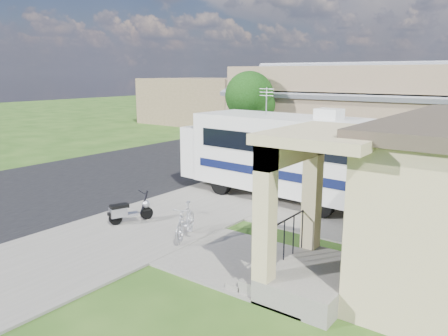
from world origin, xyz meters
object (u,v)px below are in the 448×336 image
Objects in this scene: bicycle at (185,223)px; pickup_truck at (254,133)px; shrub at (395,206)px; van at (301,123)px; scooter at (128,211)px; garden_hose at (285,260)px; motorhome at (281,153)px.

pickup_truck is at bearing 91.80° from bicycle.
bicycle is 0.26× the size of pickup_truck.
shrub is 0.36× the size of van.
bicycle is at bearing 120.82° from pickup_truck.
scooter is at bearing 112.87° from pickup_truck.
bicycle is at bearing -174.75° from garden_hose.
pickup_truck reaches higher than scooter.
shrub is at bearing -48.85° from van.
garden_hose is (-1.81, -2.34, -1.10)m from shrub.
shrub reaches higher than bicycle.
shrub is at bearing 52.26° from garden_hose.
pickup_truck is at bearing 129.83° from scooter.
motorhome reaches higher than bicycle.
scooter is at bearing -110.76° from motorhome.
pickup_truck is at bearing 130.69° from motorhome.
shrub is 3.16m from garden_hose.
van is 17.21× the size of garden_hose.
scooter is (-2.28, -5.19, -1.27)m from motorhome.
bicycle is at bearing -63.44° from van.
garden_hose is (2.94, 0.27, -0.39)m from bicycle.
garden_hose is at bearing -56.26° from motorhome.
van is (-4.66, 20.43, 0.51)m from scooter.
van is 22.33m from garden_hose.
pickup_truck is (-6.74, 13.89, 0.38)m from bicycle.
shrub is 1.46× the size of bicycle.
motorhome is 1.21× the size of van.
garden_hose is at bearing -18.83° from bicycle.
scooter is at bearing -158.65° from shrub.
scooter reaches higher than garden_hose.
scooter is 5.17m from garden_hose.
shrub is 5.47m from bicycle.
pickup_truck is (-4.53, 14.00, 0.44)m from scooter.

